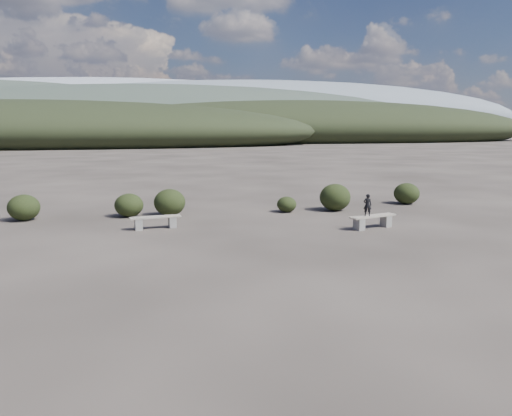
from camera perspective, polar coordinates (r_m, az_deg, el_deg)
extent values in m
plane|color=#2C2622|center=(13.45, 4.56, -6.96)|extent=(1200.00, 1200.00, 0.00)
cube|color=slate|center=(18.80, -13.28, -1.83)|extent=(0.31, 0.40, 0.42)
cube|color=slate|center=(18.98, -9.54, -1.60)|extent=(0.31, 0.40, 0.42)
cube|color=gray|center=(18.84, -11.42, -1.02)|extent=(1.91, 0.67, 0.05)
cube|color=slate|center=(18.67, 11.69, -1.82)|extent=(0.37, 0.44, 0.43)
cube|color=slate|center=(19.53, 14.61, -1.44)|extent=(0.37, 0.44, 0.43)
cube|color=gray|center=(19.05, 13.21, -0.91)|extent=(1.99, 0.97, 0.05)
imported|color=black|center=(18.79, 12.62, 0.33)|extent=(0.35, 0.29, 0.82)
ellipsoid|color=black|center=(21.59, -14.32, 0.32)|extent=(1.20, 1.20, 0.98)
ellipsoid|color=black|center=(21.49, -9.84, 0.64)|extent=(1.33, 1.33, 1.14)
ellipsoid|color=black|center=(22.12, 3.52, 0.42)|extent=(0.87, 0.87, 0.69)
ellipsoid|color=black|center=(22.72, 9.03, 1.22)|extent=(1.38, 1.38, 1.21)
ellipsoid|color=black|center=(25.48, 16.84, 1.60)|extent=(1.23, 1.23, 1.03)
ellipsoid|color=black|center=(22.16, -25.01, 0.05)|extent=(1.25, 1.25, 1.06)
ellipsoid|color=black|center=(104.61, -23.51, 7.99)|extent=(110.00, 40.00, 12.00)
ellipsoid|color=black|center=(128.34, 6.11, 9.01)|extent=(120.00, 44.00, 14.00)
ellipsoid|color=#2F392F|center=(172.44, -10.42, 9.72)|extent=(190.00, 64.00, 24.00)
ellipsoid|color=slate|center=(321.01, 1.82, 10.42)|extent=(340.00, 110.00, 44.00)
ellipsoid|color=#949AA7|center=(413.33, -15.38, 10.23)|extent=(460.00, 140.00, 56.00)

